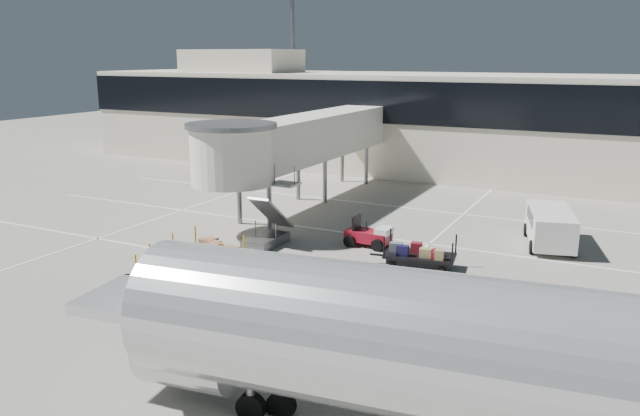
# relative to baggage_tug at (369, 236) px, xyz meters

# --- Properties ---
(ground) EXTENTS (140.00, 140.00, 0.00)m
(ground) POSITION_rel_baggage_tug_xyz_m (-3.34, -7.32, -0.55)
(ground) COLOR #A09D8F
(ground) RESTS_ON ground
(lane_markings) EXTENTS (40.00, 30.00, 0.02)m
(lane_markings) POSITION_rel_baggage_tug_xyz_m (-4.01, 2.01, -0.54)
(lane_markings) COLOR white
(lane_markings) RESTS_ON ground
(terminal) EXTENTS (64.00, 12.11, 15.20)m
(terminal) POSITION_rel_baggage_tug_xyz_m (-3.70, 22.62, 3.56)
(terminal) COLOR beige
(terminal) RESTS_ON ground
(jet_bridge) EXTENTS (5.70, 20.40, 6.03)m
(jet_bridge) POSITION_rel_baggage_tug_xyz_m (-7.31, 4.94, 3.73)
(jet_bridge) COLOR white
(jet_bridge) RESTS_ON ground
(baggage_tug) EXTENTS (2.33, 1.51, 1.51)m
(baggage_tug) POSITION_rel_baggage_tug_xyz_m (0.00, 0.00, 0.00)
(baggage_tug) COLOR maroon
(baggage_tug) RESTS_ON ground
(suitcase_cart) EXTENTS (3.99, 2.04, 1.53)m
(suitcase_cart) POSITION_rel_baggage_tug_xyz_m (3.30, -2.12, -0.04)
(suitcase_cart) COLOR black
(suitcase_cart) RESTS_ON ground
(box_cart_near) EXTENTS (4.22, 2.75, 1.63)m
(box_cart_near) POSITION_rel_baggage_tug_xyz_m (-4.83, -9.02, 0.09)
(box_cart_near) COLOR black
(box_cart_near) RESTS_ON ground
(box_cart_far) EXTENTS (4.01, 1.98, 1.54)m
(box_cart_far) POSITION_rel_baggage_tug_xyz_m (-5.43, -6.30, 0.05)
(box_cart_far) COLOR black
(box_cart_far) RESTS_ON ground
(ground_worker) EXTENTS (0.83, 0.77, 1.91)m
(ground_worker) POSITION_rel_baggage_tug_xyz_m (-0.46, -9.46, 0.41)
(ground_worker) COLOR #CCFF1A
(ground_worker) RESTS_ON ground
(minivan) EXTENTS (3.08, 5.21, 1.85)m
(minivan) POSITION_rel_baggage_tug_xyz_m (8.13, 4.32, 0.56)
(minivan) COLOR white
(minivan) RESTS_ON ground
(belt_loader) EXTENTS (4.56, 2.35, 2.10)m
(belt_loader) POSITION_rel_baggage_tug_xyz_m (-17.93, 13.79, 0.25)
(belt_loader) COLOR maroon
(belt_loader) RESTS_ON ground
(aircraft) EXTENTS (18.47, 5.29, 4.63)m
(aircraft) POSITION_rel_baggage_tug_xyz_m (8.24, -14.79, 2.08)
(aircraft) COLOR silver
(aircraft) RESTS_ON ground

